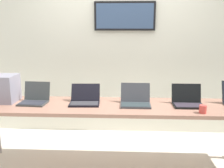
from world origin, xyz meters
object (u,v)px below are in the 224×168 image
(workbench, at_px, (117,109))
(laptop_station_2, at_px, (135,100))
(laptop_station_0, at_px, (35,98))
(coffee_mug, at_px, (203,109))
(laptop_station_1, at_px, (85,99))
(laptop_station_3, at_px, (188,101))

(workbench, distance_m, laptop_station_2, 0.24)
(laptop_station_0, height_order, coffee_mug, laptop_station_0)
(laptop_station_1, height_order, laptop_station_2, laptop_station_2)
(workbench, distance_m, laptop_station_3, 0.84)
(laptop_station_1, xyz_separation_m, coffee_mug, (1.32, -0.30, -0.01))
(laptop_station_0, xyz_separation_m, laptop_station_1, (0.61, 0.01, -0.01))
(coffee_mug, bearing_deg, laptop_station_2, 158.56)
(laptop_station_2, height_order, coffee_mug, laptop_station_2)
(laptop_station_2, distance_m, laptop_station_3, 0.61)
(laptop_station_2, xyz_separation_m, laptop_station_3, (0.61, 0.00, 0.00))
(laptop_station_3, distance_m, coffee_mug, 0.30)
(coffee_mug, bearing_deg, laptop_station_0, 171.46)
(workbench, bearing_deg, coffee_mug, -15.08)
(laptop_station_2, bearing_deg, coffee_mug, -21.44)
(workbench, xyz_separation_m, laptop_station_2, (0.22, 0.03, 0.10))
(laptop_station_0, bearing_deg, coffee_mug, -8.54)
(laptop_station_2, relative_size, coffee_mug, 4.08)
(laptop_station_1, bearing_deg, laptop_station_3, -0.82)
(coffee_mug, bearing_deg, laptop_station_3, 108.55)
(laptop_station_0, height_order, laptop_station_2, laptop_station_0)
(coffee_mug, bearing_deg, laptop_station_1, 167.16)
(laptop_station_3, relative_size, coffee_mug, 4.01)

